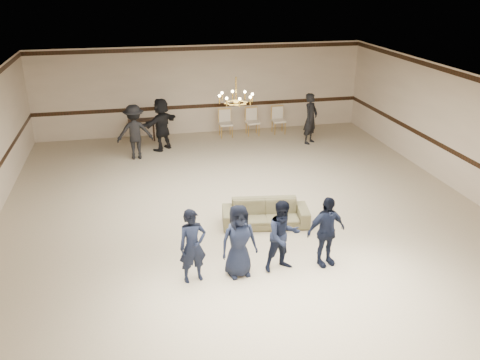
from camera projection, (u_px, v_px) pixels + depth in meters
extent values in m
cube|color=beige|center=(245.00, 212.00, 12.69)|extent=(12.00, 14.00, 0.01)
cube|color=#32251C|center=(245.00, 85.00, 11.46)|extent=(12.00, 14.00, 0.01)
cube|color=beige|center=(202.00, 90.00, 18.39)|extent=(12.00, 0.01, 3.20)
cube|color=beige|center=(382.00, 349.00, 5.76)|extent=(12.00, 0.01, 3.20)
cube|color=beige|center=(467.00, 135.00, 13.27)|extent=(0.01, 14.00, 3.20)
cube|color=black|center=(202.00, 106.00, 18.61)|extent=(12.00, 0.02, 0.14)
cube|color=black|center=(201.00, 48.00, 17.81)|extent=(12.00, 0.02, 0.14)
imported|color=black|center=(193.00, 246.00, 9.61)|extent=(0.61, 0.46, 1.50)
imported|color=black|center=(239.00, 241.00, 9.79)|extent=(0.80, 0.58, 1.50)
imported|color=black|center=(283.00, 236.00, 9.97)|extent=(0.82, 0.69, 1.50)
imported|color=black|center=(326.00, 231.00, 10.15)|extent=(0.94, 0.55, 1.50)
imported|color=#6A6246|center=(265.00, 213.00, 11.93)|extent=(2.12, 1.07, 0.59)
imported|color=black|center=(135.00, 132.00, 16.00)|extent=(1.16, 0.70, 1.76)
imported|color=black|center=(162.00, 124.00, 16.81)|extent=(1.56, 1.48, 1.76)
imported|color=black|center=(311.00, 119.00, 17.47)|extent=(0.76, 0.74, 1.76)
cube|color=black|center=(142.00, 130.00, 17.91)|extent=(0.94, 0.42, 0.78)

